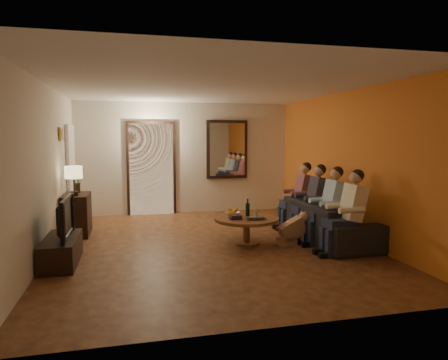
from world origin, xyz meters
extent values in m
cube|color=#422211|center=(0.00, 0.00, 0.00)|extent=(5.00, 6.00, 0.01)
cube|color=white|center=(0.00, 0.00, 2.60)|extent=(5.00, 6.00, 0.01)
cube|color=beige|center=(0.00, 3.00, 1.30)|extent=(5.00, 0.02, 2.60)
cube|color=beige|center=(0.00, -3.00, 1.30)|extent=(5.00, 0.02, 2.60)
cube|color=beige|center=(-2.50, 0.00, 1.30)|extent=(0.02, 6.00, 2.60)
cube|color=beige|center=(2.50, 0.00, 1.30)|extent=(0.02, 6.00, 2.60)
cube|color=orange|center=(2.49, 0.00, 1.30)|extent=(0.01, 6.00, 2.60)
cube|color=#FFE0A5|center=(-0.80, 2.98, 1.05)|extent=(1.00, 0.06, 2.10)
cube|color=black|center=(-0.80, 2.97, 1.05)|extent=(1.12, 0.04, 2.22)
cube|color=silver|center=(-0.55, 2.98, 0.90)|extent=(0.45, 0.03, 1.70)
cube|color=black|center=(1.00, 2.96, 1.50)|extent=(1.00, 0.05, 1.40)
cube|color=white|center=(1.00, 2.93, 1.50)|extent=(0.86, 0.02, 1.26)
cube|color=white|center=(-2.46, 2.30, 1.02)|extent=(0.06, 0.85, 2.04)
cube|color=#B28C33|center=(-2.47, 1.30, 1.85)|extent=(0.03, 0.28, 0.24)
cube|color=brown|center=(-2.46, 1.30, 1.85)|extent=(0.01, 0.22, 0.18)
cube|color=black|center=(-2.25, 1.26, 0.38)|extent=(0.45, 0.85, 0.75)
cube|color=black|center=(-2.25, -0.50, 0.19)|extent=(0.45, 1.13, 0.38)
imported|color=black|center=(-2.25, -0.50, 0.66)|extent=(0.99, 0.13, 0.57)
imported|color=black|center=(2.05, -0.10, 0.34)|extent=(2.30, 0.92, 0.67)
cylinder|color=brown|center=(0.60, -0.07, 0.23)|extent=(1.29, 1.29, 0.45)
imported|color=white|center=(0.42, 0.15, 0.48)|extent=(0.26, 0.26, 0.06)
cylinder|color=silver|center=(0.78, -0.02, 0.50)|extent=(0.06, 0.06, 0.10)
imported|color=black|center=(0.70, -0.35, 0.46)|extent=(0.34, 0.22, 0.03)
camera|label=1|loc=(-1.27, -6.37, 1.77)|focal=32.00mm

